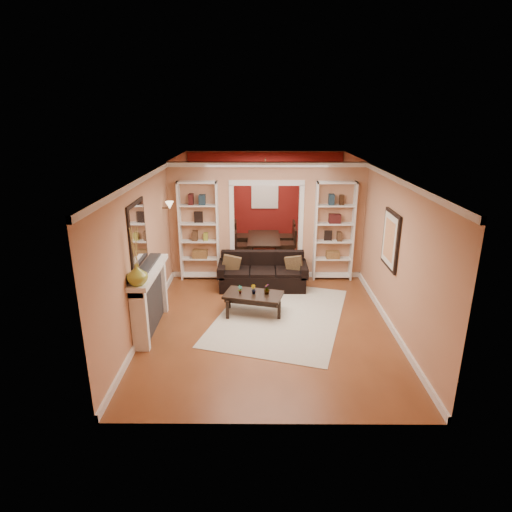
{
  "coord_description": "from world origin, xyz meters",
  "views": [
    {
      "loc": [
        -0.18,
        -8.45,
        3.75
      ],
      "look_at": [
        -0.23,
        -0.8,
        1.17
      ],
      "focal_mm": 30.0,
      "sensor_mm": 36.0,
      "label": 1
    }
  ],
  "objects_px": {
    "coffee_table": "(253,304)",
    "fireplace": "(151,300)",
    "sofa": "(263,271)",
    "bookshelf_left": "(199,231)",
    "bookshelf_right": "(334,232)",
    "dining_table": "(265,247)"
  },
  "relations": [
    {
      "from": "sofa",
      "to": "bookshelf_right",
      "type": "relative_size",
      "value": 0.86
    },
    {
      "from": "bookshelf_right",
      "to": "dining_table",
      "type": "relative_size",
      "value": 1.49
    },
    {
      "from": "coffee_table",
      "to": "fireplace",
      "type": "height_order",
      "value": "fireplace"
    },
    {
      "from": "fireplace",
      "to": "bookshelf_right",
      "type": "bearing_deg",
      "value": 34.8
    },
    {
      "from": "bookshelf_left",
      "to": "fireplace",
      "type": "height_order",
      "value": "bookshelf_left"
    },
    {
      "from": "dining_table",
      "to": "bookshelf_right",
      "type": "bearing_deg",
      "value": -135.68
    },
    {
      "from": "bookshelf_left",
      "to": "bookshelf_right",
      "type": "distance_m",
      "value": 3.1
    },
    {
      "from": "sofa",
      "to": "coffee_table",
      "type": "relative_size",
      "value": 1.78
    },
    {
      "from": "coffee_table",
      "to": "bookshelf_right",
      "type": "height_order",
      "value": "bookshelf_right"
    },
    {
      "from": "sofa",
      "to": "fireplace",
      "type": "xyz_separation_m",
      "value": [
        -2.0,
        -1.95,
        0.2
      ]
    },
    {
      "from": "coffee_table",
      "to": "sofa",
      "type": "bearing_deg",
      "value": 95.59
    },
    {
      "from": "coffee_table",
      "to": "bookshelf_left",
      "type": "distance_m",
      "value": 2.46
    },
    {
      "from": "sofa",
      "to": "coffee_table",
      "type": "xyz_separation_m",
      "value": [
        -0.19,
        -1.31,
        -0.18
      ]
    },
    {
      "from": "sofa",
      "to": "bookshelf_right",
      "type": "bearing_deg",
      "value": 19.48
    },
    {
      "from": "coffee_table",
      "to": "bookshelf_left",
      "type": "relative_size",
      "value": 0.48
    },
    {
      "from": "bookshelf_left",
      "to": "dining_table",
      "type": "xyz_separation_m",
      "value": [
        1.54,
        1.6,
        -0.88
      ]
    },
    {
      "from": "coffee_table",
      "to": "bookshelf_right",
      "type": "bearing_deg",
      "value": 59.71
    },
    {
      "from": "bookshelf_left",
      "to": "dining_table",
      "type": "relative_size",
      "value": 1.49
    },
    {
      "from": "sofa",
      "to": "bookshelf_left",
      "type": "distance_m",
      "value": 1.75
    },
    {
      "from": "coffee_table",
      "to": "fireplace",
      "type": "bearing_deg",
      "value": -146.62
    },
    {
      "from": "sofa",
      "to": "fireplace",
      "type": "distance_m",
      "value": 2.8
    },
    {
      "from": "bookshelf_left",
      "to": "bookshelf_right",
      "type": "bearing_deg",
      "value": 0.0
    }
  ]
}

